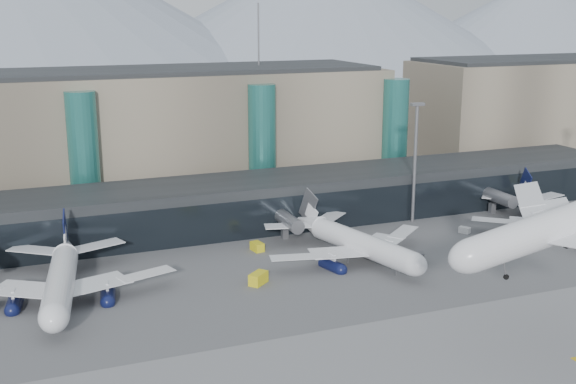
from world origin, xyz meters
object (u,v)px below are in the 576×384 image
(jet_parked_right, at_px, (552,209))
(veh_b, at_px, (257,247))
(veh_g, at_px, (465,230))
(jet_parked_left, at_px, (61,268))
(veh_h, at_px, (258,278))
(veh_c, at_px, (413,258))
(jet_parked_mid, at_px, (350,233))
(veh_f, at_px, (17,292))
(lightmast_mid, at_px, (415,156))

(jet_parked_right, relative_size, veh_b, 12.76)
(jet_parked_right, bearing_deg, veh_g, 90.48)
(jet_parked_left, height_order, veh_h, jet_parked_left)
(veh_c, bearing_deg, jet_parked_mid, 164.80)
(jet_parked_left, height_order, veh_f, jet_parked_left)
(jet_parked_right, xyz_separation_m, veh_g, (-18.15, 4.31, -3.77))
(lightmast_mid, xyz_separation_m, veh_f, (-80.51, -13.47, -13.59))
(veh_c, xyz_separation_m, veh_f, (-66.67, 9.66, -0.20))
(veh_b, bearing_deg, lightmast_mid, -89.40)
(jet_parked_right, height_order, veh_h, jet_parked_right)
(jet_parked_right, height_order, veh_b, jet_parked_right)
(lightmast_mid, height_order, jet_parked_left, lightmast_mid)
(lightmast_mid, height_order, jet_parked_mid, lightmast_mid)
(lightmast_mid, xyz_separation_m, jet_parked_left, (-73.72, -15.49, -9.85))
(jet_parked_mid, relative_size, jet_parked_right, 1.01)
(jet_parked_mid, height_order, veh_b, jet_parked_mid)
(lightmast_mid, height_order, jet_parked_right, lightmast_mid)
(jet_parked_mid, height_order, veh_f, jet_parked_mid)
(lightmast_mid, xyz_separation_m, jet_parked_mid, (-22.88, -15.56, -9.97))
(jet_parked_mid, bearing_deg, veh_b, 44.07)
(veh_c, height_order, veh_g, veh_c)
(jet_parked_mid, relative_size, veh_c, 9.86)
(veh_g, bearing_deg, lightmast_mid, 174.76)
(veh_f, xyz_separation_m, veh_g, (85.99, 2.20, -0.19))
(jet_parked_right, distance_m, veh_c, 38.37)
(jet_parked_mid, xyz_separation_m, veh_c, (9.04, -7.56, -3.42))
(veh_c, distance_m, veh_h, 29.28)
(jet_parked_right, bearing_deg, veh_c, 115.24)
(jet_parked_right, bearing_deg, veh_f, 102.69)
(lightmast_mid, relative_size, veh_c, 6.89)
(jet_parked_left, xyz_separation_m, jet_parked_right, (97.35, -0.08, -0.16))
(jet_parked_left, relative_size, veh_h, 10.47)
(jet_parked_left, relative_size, jet_parked_mid, 1.02)
(jet_parked_left, distance_m, veh_b, 37.44)
(jet_parked_mid, bearing_deg, jet_parked_right, -103.63)
(veh_f, bearing_deg, jet_parked_left, -104.49)
(veh_b, relative_size, veh_c, 0.77)
(veh_b, relative_size, veh_g, 1.31)
(veh_g, bearing_deg, veh_f, -119.73)
(veh_h, bearing_deg, veh_c, -41.71)
(jet_parked_mid, distance_m, veh_f, 57.78)
(jet_parked_left, xyz_separation_m, veh_f, (-6.79, 2.03, -3.74))
(veh_c, xyz_separation_m, veh_h, (-29.27, 0.68, -0.05))
(lightmast_mid, xyz_separation_m, veh_g, (5.48, -11.26, -13.78))
(jet_parked_mid, bearing_deg, veh_c, -143.53)
(veh_g, xyz_separation_m, veh_h, (-48.59, -11.18, 0.35))
(jet_parked_left, distance_m, veh_g, 79.41)
(jet_parked_mid, bearing_deg, veh_h, 95.18)
(jet_parked_left, relative_size, veh_b, 13.12)
(jet_parked_right, distance_m, veh_f, 104.22)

